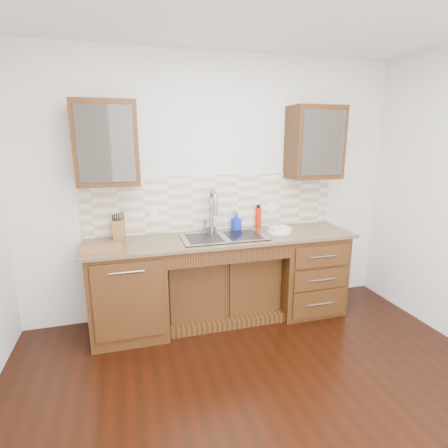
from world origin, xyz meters
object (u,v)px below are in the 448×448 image
object	(u,v)px
knife_block	(119,229)
cutting_board	(101,249)
soap_bottle	(236,222)
plate	(279,232)
water_bottle	(258,218)

from	to	relation	value
knife_block	cutting_board	bearing A→B (deg)	-109.85
knife_block	soap_bottle	bearing A→B (deg)	4.29
cutting_board	plate	bearing A→B (deg)	2.59
plate	knife_block	distance (m)	1.62
water_bottle	plate	size ratio (longest dim) A/B	0.93
water_bottle	knife_block	size ratio (longest dim) A/B	1.18
soap_bottle	water_bottle	world-z (taller)	water_bottle
water_bottle	plate	world-z (taller)	water_bottle
water_bottle	soap_bottle	bearing A→B (deg)	-171.05
plate	knife_block	world-z (taller)	knife_block
soap_bottle	cutting_board	xyz separation A→B (m)	(-1.36, -0.31, -0.08)
water_bottle	knife_block	world-z (taller)	water_bottle
water_bottle	knife_block	bearing A→B (deg)	-179.15
soap_bottle	knife_block	size ratio (longest dim) A/B	0.97
soap_bottle	water_bottle	size ratio (longest dim) A/B	0.83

